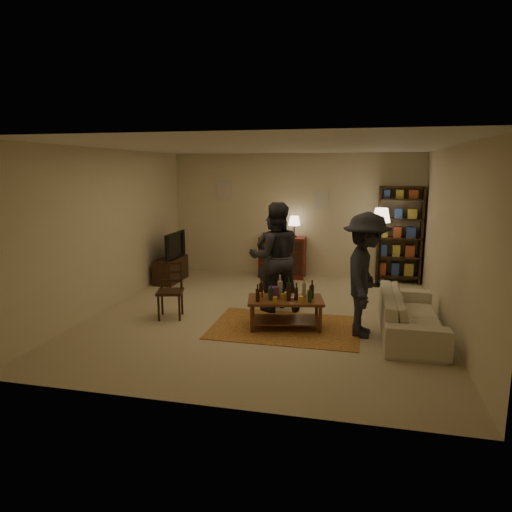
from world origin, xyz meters
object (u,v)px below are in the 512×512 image
(dining_chair, at_px, (171,288))
(sofa, at_px, (411,314))
(person_left, at_px, (274,260))
(bookshelf, at_px, (399,234))
(person_right, at_px, (275,257))
(tv_stand, at_px, (171,264))
(floor_lamp, at_px, (381,221))
(coffee_table, at_px, (285,302))
(dresser, at_px, (283,256))
(person_by_sofa, at_px, (365,275))

(dining_chair, xyz_separation_m, sofa, (3.70, 0.02, -0.18))
(person_left, bearing_deg, bookshelf, -133.26)
(dining_chair, relative_size, person_right, 0.51)
(tv_stand, xyz_separation_m, person_right, (2.53, -1.50, 0.53))
(dining_chair, height_order, tv_stand, tv_stand)
(sofa, height_order, person_left, person_left)
(floor_lamp, distance_m, person_right, 2.76)
(coffee_table, bearing_deg, tv_stand, 140.56)
(dining_chair, bearing_deg, tv_stand, 98.63)
(dining_chair, distance_m, person_right, 1.78)
(bookshelf, bearing_deg, dresser, -178.43)
(bookshelf, distance_m, person_right, 3.30)
(dining_chair, height_order, person_right, person_right)
(tv_stand, relative_size, person_left, 0.65)
(bookshelf, bearing_deg, dining_chair, -139.49)
(tv_stand, height_order, person_left, person_left)
(coffee_table, height_order, dresser, dresser)
(floor_lamp, bearing_deg, tv_stand, -172.42)
(person_by_sofa, bearing_deg, floor_lamp, -0.48)
(dining_chair, bearing_deg, dresser, 52.86)
(bookshelf, bearing_deg, floor_lamp, -134.27)
(person_by_sofa, bearing_deg, person_right, 64.43)
(sofa, xyz_separation_m, person_right, (-2.12, 0.70, 0.61))
(dining_chair, distance_m, dresser, 3.39)
(coffee_table, bearing_deg, dresser, 100.16)
(floor_lamp, bearing_deg, sofa, -82.73)
(tv_stand, bearing_deg, dining_chair, -66.85)
(coffee_table, distance_m, sofa, 1.82)
(coffee_table, distance_m, person_right, 1.02)
(sofa, bearing_deg, dresser, 37.54)
(dresser, relative_size, person_right, 0.74)
(tv_stand, height_order, sofa, tv_stand)
(sofa, distance_m, person_right, 2.31)
(person_left, bearing_deg, sofa, 158.71)
(coffee_table, bearing_deg, bookshelf, 60.72)
(bookshelf, xyz_separation_m, floor_lamp, (-0.40, -0.41, 0.31))
(sofa, bearing_deg, person_by_sofa, 105.24)
(coffee_table, height_order, tv_stand, tv_stand)
(person_right, bearing_deg, person_by_sofa, 129.57)
(dresser, height_order, floor_lamp, floor_lamp)
(sofa, height_order, person_by_sofa, person_by_sofa)
(dining_chair, distance_m, person_by_sofa, 3.07)
(tv_stand, relative_size, floor_lamp, 0.66)
(tv_stand, relative_size, dresser, 0.78)
(coffee_table, relative_size, person_right, 0.66)
(floor_lamp, distance_m, person_by_sofa, 3.00)
(sofa, height_order, person_right, person_right)
(dresser, height_order, sofa, dresser)
(person_left, xyz_separation_m, person_by_sofa, (1.52, -1.08, 0.07))
(person_left, distance_m, person_by_sofa, 1.87)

